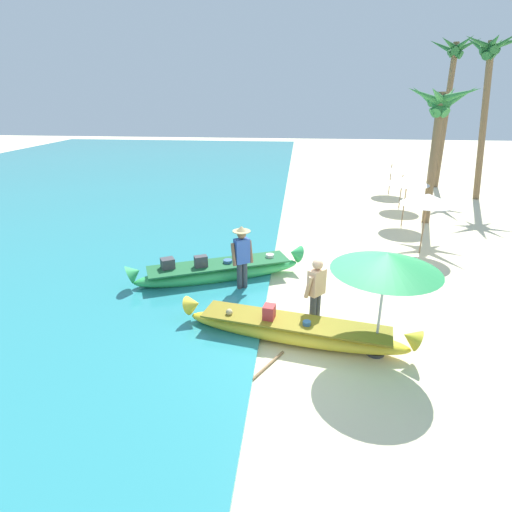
% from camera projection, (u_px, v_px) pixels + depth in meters
% --- Properties ---
extents(ground_plane, '(80.00, 80.00, 0.00)m').
position_uv_depth(ground_plane, '(310.00, 339.00, 8.39)').
color(ground_plane, beige).
extents(boat_yellow_foreground, '(4.81, 1.53, 0.76)m').
position_uv_depth(boat_yellow_foreground, '(294.00, 330.00, 8.23)').
color(boat_yellow_foreground, yellow).
rests_on(boat_yellow_foreground, ground).
extents(boat_green_midground, '(4.58, 2.55, 0.81)m').
position_uv_depth(boat_green_midground, '(219.00, 271.00, 10.90)').
color(boat_green_midground, '#38B760').
rests_on(boat_green_midground, ground).
extents(person_vendor_hatted, '(0.57, 0.47, 1.74)m').
position_uv_depth(person_vendor_hatted, '(242.00, 255.00, 10.06)').
color(person_vendor_hatted, '#333842').
rests_on(person_vendor_hatted, ground).
extents(person_tourist_customer, '(0.51, 0.54, 1.60)m').
position_uv_depth(person_tourist_customer, '(316.00, 290.00, 8.47)').
color(person_tourist_customer, '#333842').
rests_on(person_tourist_customer, ground).
extents(patio_umbrella_large, '(1.97, 1.97, 2.11)m').
position_uv_depth(patio_umbrella_large, '(386.00, 263.00, 7.22)').
color(patio_umbrella_large, '#B7B7BC').
rests_on(patio_umbrella_large, ground).
extents(parasol_row_0, '(1.60, 1.60, 1.91)m').
position_uv_depth(parasol_row_0, '(428.00, 199.00, 12.27)').
color(parasol_row_0, '#8E6B47').
rests_on(parasol_row_0, ground).
extents(parasol_row_1, '(1.60, 1.60, 1.91)m').
position_uv_depth(parasol_row_1, '(407.00, 180.00, 14.93)').
color(parasol_row_1, '#8E6B47').
rests_on(parasol_row_1, ground).
extents(parasol_row_2, '(1.60, 1.60, 1.91)m').
position_uv_depth(parasol_row_2, '(404.00, 168.00, 17.37)').
color(parasol_row_2, '#8E6B47').
rests_on(parasol_row_2, ground).
extents(parasol_row_3, '(1.60, 1.60, 1.91)m').
position_uv_depth(parasol_row_3, '(393.00, 159.00, 19.86)').
color(parasol_row_3, '#8E6B47').
rests_on(parasol_row_3, ground).
extents(palm_tree_tall_inland, '(2.35, 3.04, 7.31)m').
position_uv_depth(palm_tree_tall_inland, '(452.00, 71.00, 19.88)').
color(palm_tree_tall_inland, brown).
rests_on(palm_tree_tall_inland, ground).
extents(palm_tree_leaning_seaward, '(2.83, 2.58, 7.12)m').
position_uv_depth(palm_tree_leaning_seaward, '(489.00, 67.00, 17.43)').
color(palm_tree_leaning_seaward, brown).
rests_on(palm_tree_leaning_seaward, ground).
extents(palm_tree_mid_cluster, '(2.52, 2.59, 5.09)m').
position_uv_depth(palm_tree_mid_cluster, '(440.00, 112.00, 14.44)').
color(palm_tree_mid_cluster, brown).
rests_on(palm_tree_mid_cluster, ground).
extents(paddle, '(0.92, 1.41, 0.05)m').
position_uv_depth(paddle, '(254.00, 378.00, 7.20)').
color(paddle, '#8E6B47').
rests_on(paddle, ground).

